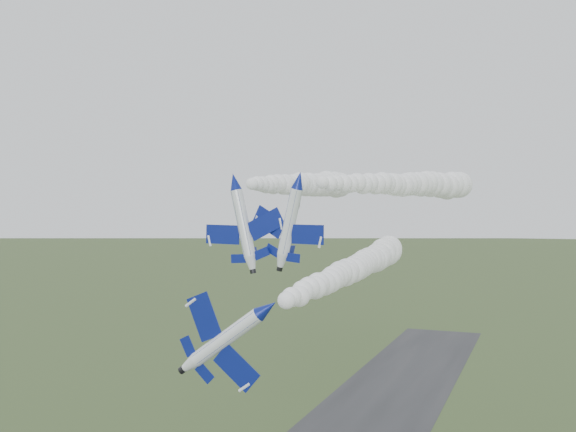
# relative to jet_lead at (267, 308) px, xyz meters

# --- Properties ---
(jet_lead) EXTENTS (6.11, 12.20, 8.22)m
(jet_lead) POSITION_rel_jet_lead_xyz_m (0.00, 0.00, 0.00)
(jet_lead) COLOR white
(smoke_trail_jet_lead) EXTENTS (7.27, 58.28, 4.68)m
(smoke_trail_jet_lead) POSITION_rel_jet_lead_xyz_m (-0.96, 32.13, 1.10)
(smoke_trail_jet_lead) COLOR white
(jet_pair_left) EXTENTS (11.32, 13.94, 4.06)m
(jet_pair_left) POSITION_rel_jet_lead_xyz_m (-15.46, 24.20, 13.09)
(jet_pair_left) COLOR white
(smoke_trail_jet_pair_left) EXTENTS (6.52, 55.18, 5.32)m
(smoke_trail_jet_pair_left) POSITION_rel_jet_lead_xyz_m (-16.67, 55.26, 14.06)
(smoke_trail_jet_pair_left) COLOR white
(jet_pair_right) EXTENTS (11.12, 13.47, 4.09)m
(jet_pair_right) POSITION_rel_jet_lead_xyz_m (-5.92, 23.73, 13.08)
(jet_pair_right) COLOR white
(smoke_trail_jet_pair_right) EXTENTS (17.73, 58.15, 5.33)m
(smoke_trail_jet_pair_right) POSITION_rel_jet_lead_xyz_m (1.47, 55.40, 13.71)
(smoke_trail_jet_pair_right) COLOR white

